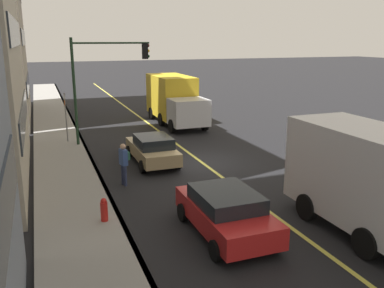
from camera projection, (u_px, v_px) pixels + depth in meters
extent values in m
plane|color=black|center=(202.00, 162.00, 20.35)|extent=(200.00, 200.00, 0.00)
cube|color=gray|center=(67.00, 176.00, 18.14)|extent=(80.00, 2.79, 0.15)
cube|color=slate|center=(97.00, 172.00, 18.58)|extent=(80.00, 0.16, 0.15)
cube|color=#D8CC4C|center=(202.00, 162.00, 20.35)|extent=(80.00, 0.16, 0.01)
cube|color=#262D38|center=(0.00, 241.00, 5.61)|extent=(8.84, 0.06, 1.10)
cube|color=#262D38|center=(24.00, 114.00, 17.88)|extent=(10.21, 0.06, 1.10)
cube|color=#262D38|center=(15.00, 32.00, 17.02)|extent=(10.21, 0.06, 1.10)
cube|color=#262D38|center=(28.00, 83.00, 31.46)|extent=(10.77, 0.06, 1.10)
cube|color=#262D38|center=(23.00, 37.00, 30.63)|extent=(10.77, 0.06, 1.10)
cube|color=red|center=(226.00, 215.00, 12.76)|extent=(4.18, 1.89, 0.67)
cube|color=black|center=(226.00, 198.00, 12.61)|extent=(2.27, 1.74, 0.46)
cylinder|color=black|center=(183.00, 212.00, 13.78)|extent=(0.60, 0.22, 0.60)
cylinder|color=black|center=(233.00, 205.00, 14.41)|extent=(0.60, 0.22, 0.60)
cylinder|color=black|center=(216.00, 251.00, 11.28)|extent=(0.60, 0.22, 0.60)
cylinder|color=black|center=(274.00, 239.00, 11.91)|extent=(0.60, 0.22, 0.60)
cube|color=tan|center=(152.00, 151.00, 20.17)|extent=(4.28, 1.72, 0.60)
cube|color=black|center=(153.00, 141.00, 19.78)|extent=(2.04, 1.58, 0.51)
cylinder|color=black|center=(129.00, 151.00, 21.24)|extent=(0.60, 0.22, 0.60)
cylinder|color=black|center=(161.00, 148.00, 21.81)|extent=(0.60, 0.22, 0.60)
cylinder|color=black|center=(143.00, 167.00, 18.68)|extent=(0.60, 0.22, 0.60)
cylinder|color=black|center=(178.00, 163.00, 19.25)|extent=(0.60, 0.22, 0.60)
cube|color=silver|center=(189.00, 112.00, 26.81)|extent=(2.06, 2.40, 1.72)
cube|color=gold|center=(171.00, 96.00, 30.07)|extent=(5.16, 2.40, 2.93)
cylinder|color=black|center=(205.00, 124.00, 27.42)|extent=(0.90, 0.28, 0.90)
cylinder|color=black|center=(172.00, 126.00, 26.63)|extent=(0.90, 0.28, 0.90)
cylinder|color=black|center=(180.00, 112.00, 32.00)|extent=(0.90, 0.28, 0.90)
cylinder|color=black|center=(152.00, 113.00, 31.21)|extent=(0.90, 0.28, 0.90)
cylinder|color=black|center=(192.00, 117.00, 29.66)|extent=(0.90, 0.28, 0.90)
cylinder|color=black|center=(161.00, 119.00, 28.87)|extent=(0.90, 0.28, 0.90)
cube|color=silver|center=(368.00, 175.00, 12.62)|extent=(5.44, 2.37, 2.89)
cylinder|color=black|center=(360.00, 198.00, 14.60)|extent=(0.90, 0.28, 0.90)
cylinder|color=black|center=(307.00, 207.00, 13.83)|extent=(0.90, 0.28, 0.90)
cylinder|color=black|center=(366.00, 243.00, 11.36)|extent=(0.90, 0.28, 0.90)
cylinder|color=#262D4C|center=(125.00, 176.00, 17.01)|extent=(0.17, 0.17, 0.89)
cylinder|color=#262D4C|center=(123.00, 174.00, 17.20)|extent=(0.17, 0.17, 0.89)
cube|color=#334C8C|center=(123.00, 157.00, 16.91)|extent=(0.46, 0.31, 0.67)
sphere|color=tan|center=(123.00, 147.00, 16.80)|extent=(0.24, 0.24, 0.24)
cube|color=#26593F|center=(127.00, 156.00, 16.99)|extent=(0.29, 0.21, 0.34)
cylinder|color=#1E3823|center=(75.00, 94.00, 22.57)|extent=(0.16, 0.16, 6.05)
cylinder|color=#1E3823|center=(111.00, 43.00, 22.62)|extent=(0.10, 4.30, 0.10)
cube|color=black|center=(145.00, 51.00, 23.38)|extent=(0.28, 0.30, 0.90)
sphere|color=#360605|center=(148.00, 46.00, 23.37)|extent=(0.18, 0.18, 0.18)
sphere|color=gold|center=(148.00, 51.00, 23.45)|extent=(0.18, 0.18, 0.18)
sphere|color=black|center=(148.00, 56.00, 23.52)|extent=(0.18, 0.18, 0.18)
cylinder|color=slate|center=(66.00, 119.00, 23.63)|extent=(0.08, 0.08, 2.99)
cube|color=white|center=(64.00, 96.00, 23.30)|extent=(0.60, 0.02, 0.20)
cube|color=#DB5919|center=(65.00, 102.00, 23.39)|extent=(0.44, 0.02, 0.28)
cylinder|color=red|center=(104.00, 214.00, 13.43)|extent=(0.24, 0.24, 0.80)
sphere|color=red|center=(104.00, 201.00, 13.32)|extent=(0.20, 0.20, 0.20)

